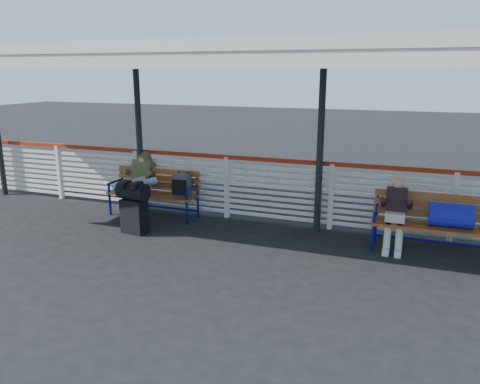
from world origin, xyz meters
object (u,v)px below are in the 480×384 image
at_px(bench_right, 443,217).
at_px(luggage_stack, 134,206).
at_px(companion_person, 395,213).
at_px(bench_left, 162,187).
at_px(traveler_man, 137,182).

bearing_deg(bench_right, luggage_stack, -170.91).
relative_size(luggage_stack, companion_person, 0.80).
relative_size(bench_left, companion_person, 1.57).
bearing_deg(companion_person, bench_left, 176.90).
bearing_deg(bench_left, traveler_man, -133.11).
height_order(luggage_stack, bench_right, bench_right).
xyz_separation_m(bench_right, companion_person, (-0.69, -0.00, -0.01)).
xyz_separation_m(bench_left, bench_right, (5.02, -0.23, 0.02)).
xyz_separation_m(luggage_stack, traveler_man, (-0.35, 0.69, 0.24)).
relative_size(bench_right, companion_person, 1.57).
relative_size(luggage_stack, traveler_man, 0.56).
bearing_deg(luggage_stack, bench_left, 98.87).
relative_size(bench_right, traveler_man, 1.10).
height_order(bench_left, companion_person, companion_person).
bearing_deg(companion_person, luggage_stack, -169.50).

